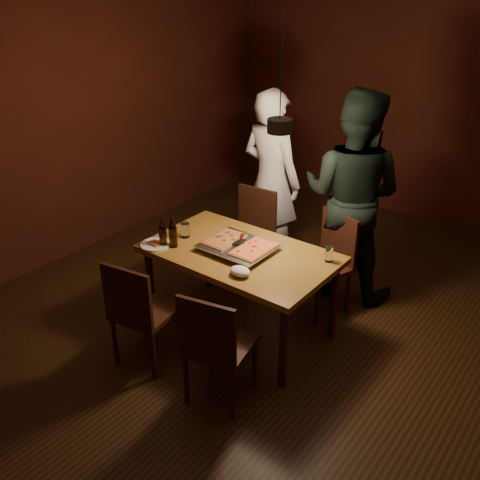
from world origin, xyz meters
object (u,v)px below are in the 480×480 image
Objects in this scene: pizza_tray at (238,248)px; pendant_lamp at (280,124)px; chair_near_right at (214,340)px; diner_dark at (352,196)px; chair_near_left at (138,305)px; dining_table at (240,259)px; chair_far_left at (251,226)px; beer_bottle_a at (163,232)px; chair_far_right at (329,254)px; beer_bottle_b at (173,232)px; plate_slice at (155,244)px; diner_white at (271,181)px.

pendant_lamp is at bearing 39.24° from pizza_tray.
chair_near_right is 0.26× the size of diner_dark.
chair_near_left is 0.71m from chair_near_right.
dining_table is 3.09× the size of chair_near_left.
diner_dark reaches higher than chair_far_left.
pendant_lamp reaches higher than chair_near_right.
pendant_lamp is (0.23, 0.19, 0.99)m from pizza_tray.
chair_far_left is at bearing 118.72° from pizza_tray.
chair_near_left is at bearing -66.02° from beer_bottle_a.
beer_bottle_a is (-0.94, 0.49, 0.33)m from chair_near_right.
chair_far_right is 1.38m from beer_bottle_b.
beer_bottle_b reaches higher than chair_near_right.
dining_table is 2.73× the size of pizza_tray.
plate_slice is at bearing 65.96° from chair_far_right.
chair_near_left is (-0.32, -0.81, -0.14)m from dining_table.
chair_near_right is 2.11× the size of beer_bottle_a.
chair_far_left is 0.27× the size of diner_white.
dining_table is 0.83× the size of diner_white.
pendant_lamp is (0.69, -0.94, 0.86)m from diner_white.
chair_far_left and chair_near_right have the same top height.
chair_near_left is 2.12m from diner_dark.
chair_far_left is 0.88m from chair_far_right.
diner_dark is at bearing 58.53° from beer_bottle_b.
beer_bottle_a reaches higher than dining_table.
diner_white is (-0.46, 1.13, 0.13)m from pizza_tray.
pendant_lamp is at bearing 73.35° from diner_dark.
plate_slice is at bearing 49.95° from diner_dark.
beer_bottle_b is 1.04× the size of plate_slice.
pendant_lamp is (0.81, 0.53, 1.00)m from plate_slice.
diner_dark is at bearing 60.93° from chair_near_left.
chair_far_right is 0.89m from pizza_tray.
chair_far_right is at bearing 61.78° from dining_table.
chair_far_left is 1.15m from beer_bottle_a.
chair_near_left is (0.16, -1.62, 0.00)m from chair_far_left.
pizza_tray is (-0.42, -0.75, 0.24)m from chair_far_right.
beer_bottle_b is at bearing 31.35° from plate_slice.
pizza_tray is 0.50× the size of pendant_lamp.
chair_far_left is 0.88× the size of pizza_tray.
chair_far_left is at bearing 138.39° from pendant_lamp.
pizza_tray is at bearing 29.72° from beer_bottle_b.
chair_near_left is (-0.73, -1.56, 0.00)m from chair_far_right.
diner_white is (-0.16, 1.94, 0.36)m from chair_near_left.
chair_near_left reaches higher than pizza_tray.
pendant_lamp is (0.68, 0.45, 0.88)m from beer_bottle_b.
beer_bottle_b is 1.39m from diner_white.
plate_slice reaches higher than dining_table.
pendant_lamp is (0.76, 0.49, 0.89)m from beer_bottle_a.
dining_table is 0.58m from beer_bottle_b.
beer_bottle_b is (-0.86, 0.53, 0.34)m from chair_near_right.
beer_bottle_a is 1.43m from diner_white.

